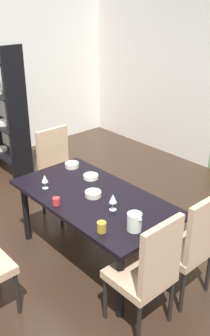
{
  "coord_description": "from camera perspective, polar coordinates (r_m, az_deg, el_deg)",
  "views": [
    {
      "loc": [
        2.72,
        -2.02,
        2.5
      ],
      "look_at": [
        0.13,
        0.29,
        0.85
      ],
      "focal_mm": 40.0,
      "sensor_mm": 36.0,
      "label": 1
    }
  ],
  "objects": [
    {
      "name": "ground_plane",
      "position": [
        4.22,
        -4.17,
        -11.2
      ],
      "size": [
        5.7,
        5.59,
        0.02
      ],
      "primitive_type": "cube",
      "color": "#312117"
    },
    {
      "name": "back_panel_interior",
      "position": [
        6.49,
        6.84,
        14.29
      ],
      "size": [
        2.7,
        0.1,
        2.54
      ],
      "primitive_type": "cube",
      "color": "silver",
      "rests_on": "ground_plane"
    },
    {
      "name": "dining_table",
      "position": [
        3.64,
        -1.72,
        -5.45
      ],
      "size": [
        1.67,
        0.89,
        0.72
      ],
      "color": "black",
      "rests_on": "ground_plane"
    },
    {
      "name": "chair_right_far",
      "position": [
        3.31,
        12.82,
        -11.05
      ],
      "size": [
        0.44,
        0.44,
        1.04
      ],
      "rotation": [
        0.0,
        0.0,
        1.57
      ],
      "color": "tan",
      "rests_on": "ground_plane"
    },
    {
      "name": "chair_right_near",
      "position": [
        2.97,
        6.58,
        -15.23
      ],
      "size": [
        0.44,
        0.44,
        1.05
      ],
      "rotation": [
        0.0,
        0.0,
        1.57
      ],
      "color": "tan",
      "rests_on": "ground_plane"
    },
    {
      "name": "chair_left_far",
      "position": [
        4.48,
        -7.0,
        -0.24
      ],
      "size": [
        0.44,
        0.44,
        1.06
      ],
      "rotation": [
        0.0,
        0.0,
        -1.57
      ],
      "color": "tan",
      "rests_on": "ground_plane"
    },
    {
      "name": "display_shelf",
      "position": [
        5.71,
        -15.47,
        8.7
      ],
      "size": [
        0.96,
        0.32,
        1.88
      ],
      "color": "black",
      "rests_on": "ground_plane"
    },
    {
      "name": "wine_glass_near_shelf",
      "position": [
        3.73,
        -9.17,
        -1.66
      ],
      "size": [
        0.06,
        0.06,
        0.15
      ],
      "color": "silver",
      "rests_on": "dining_table"
    },
    {
      "name": "wine_glass_south",
      "position": [
        3.32,
        1.22,
        -4.72
      ],
      "size": [
        0.07,
        0.07,
        0.16
      ],
      "color": "silver",
      "rests_on": "dining_table"
    },
    {
      "name": "serving_bowl_west",
      "position": [
        3.91,
        -2.17,
        -1.31
      ],
      "size": [
        0.15,
        0.15,
        0.04
      ],
      "primitive_type": "cylinder",
      "color": "white",
      "rests_on": "dining_table"
    },
    {
      "name": "serving_bowl_right",
      "position": [
        4.17,
        -5.07,
        0.47
      ],
      "size": [
        0.15,
        0.15,
        0.05
      ],
      "primitive_type": "cylinder",
      "color": "beige",
      "rests_on": "dining_table"
    },
    {
      "name": "serving_bowl_near_window",
      "position": [
        3.58,
        -1.82,
        -3.95
      ],
      "size": [
        0.16,
        0.16,
        0.05
      ],
      "primitive_type": "cylinder",
      "color": "beige",
      "rests_on": "dining_table"
    },
    {
      "name": "cup_north",
      "position": [
        3.46,
        -7.43,
        -5.06
      ],
      "size": [
        0.07,
        0.07,
        0.07
      ],
      "primitive_type": "cylinder",
      "color": "red",
      "rests_on": "dining_table"
    },
    {
      "name": "cup_east",
      "position": [
        3.07,
        -0.52,
        -8.97
      ],
      "size": [
        0.08,
        0.08,
        0.09
      ],
      "primitive_type": "cylinder",
      "color": "#AD8929",
      "rests_on": "dining_table"
    },
    {
      "name": "pitcher_left",
      "position": [
        3.08,
        4.51,
        -8.15
      ],
      "size": [
        0.14,
        0.12,
        0.16
      ],
      "color": "silver",
      "rests_on": "dining_table"
    }
  ]
}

